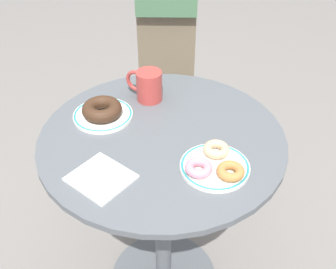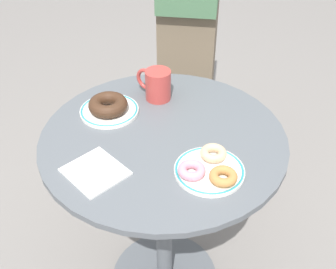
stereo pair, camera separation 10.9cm
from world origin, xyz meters
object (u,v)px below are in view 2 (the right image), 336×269
paper_napkin (94,171)px  coffee_mug (157,84)px  plate_right (209,170)px  donut_pink_frosted (192,170)px  person_figure (190,15)px  donut_chocolate (108,105)px  cafe_table (164,196)px  donut_old_fashioned (223,176)px  donut_glazed (213,153)px  plate_left (109,110)px

paper_napkin → coffee_mug: size_ratio=1.15×
plate_right → donut_pink_frosted: 0.05m
paper_napkin → person_figure: bearing=119.8°
donut_chocolate → paper_napkin: donut_chocolate is taller
cafe_table → donut_pink_frosted: size_ratio=10.39×
plate_right → coffee_mug: (-0.35, 0.13, 0.04)m
donut_old_fashioned → paper_napkin: bearing=-139.5°
donut_glazed → coffee_mug: 0.33m
donut_chocolate → donut_pink_frosted: 0.36m
plate_right → paper_napkin: bearing=-132.6°
coffee_mug → donut_chocolate: bearing=-100.7°
donut_old_fashioned → coffee_mug: 0.42m
plate_right → donut_chocolate: donut_chocolate is taller
cafe_table → paper_napkin: (-0.00, -0.23, 0.25)m
plate_right → paper_napkin: size_ratio=1.26×
donut_chocolate → donut_pink_frosted: donut_chocolate is taller
donut_chocolate → coffee_mug: 0.17m
donut_glazed → donut_pink_frosted: bearing=-84.8°
donut_pink_frosted → coffee_mug: 0.37m
donut_chocolate → coffee_mug: size_ratio=0.96×
donut_old_fashioned → plate_right: bearing=175.0°
plate_right → paper_napkin: 0.29m
cafe_table → plate_left: size_ratio=4.05×
plate_left → donut_pink_frosted: (0.36, -0.02, 0.02)m
plate_right → coffee_mug: size_ratio=1.45×
plate_left → donut_chocolate: donut_chocolate is taller
donut_old_fashioned → plate_left: bearing=-176.6°
plate_left → paper_napkin: plate_left is taller
cafe_table → person_figure: 0.77m
donut_glazed → cafe_table: bearing=-171.7°
donut_glazed → person_figure: bearing=139.7°
cafe_table → donut_old_fashioned: size_ratio=10.39×
plate_right → donut_glazed: (-0.03, 0.04, 0.02)m
plate_left → donut_chocolate: 0.03m
donut_glazed → plate_left: bearing=-168.8°
paper_napkin → coffee_mug: coffee_mug is taller
donut_old_fashioned → donut_glazed: same height
donut_chocolate → person_figure: bearing=113.4°
donut_glazed → person_figure: size_ratio=0.04×
cafe_table → paper_napkin: size_ratio=5.09×
plate_right → donut_glazed: donut_glazed is taller
person_figure → plate_left: bearing=-66.8°
plate_left → donut_old_fashioned: 0.43m
plate_left → coffee_mug: coffee_mug is taller
donut_pink_frosted → plate_right: bearing=68.2°
plate_right → donut_glazed: size_ratio=2.58×
person_figure → paper_napkin: bearing=-60.2°
plate_left → donut_old_fashioned: size_ratio=2.56×
donut_glazed → paper_napkin: size_ratio=0.49×
coffee_mug → person_figure: (-0.29, 0.43, 0.02)m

